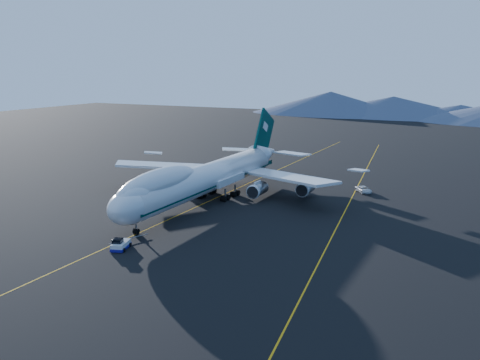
% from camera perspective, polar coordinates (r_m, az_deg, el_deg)
% --- Properties ---
extents(ground, '(500.00, 500.00, 0.00)m').
position_cam_1_polar(ground, '(122.75, -3.54, -2.37)').
color(ground, black).
rests_on(ground, ground).
extents(taxiway_line_main, '(0.25, 220.00, 0.01)m').
position_cam_1_polar(taxiway_line_main, '(122.75, -3.54, -2.37)').
color(taxiway_line_main, orange).
rests_on(taxiway_line_main, ground).
extents(taxiway_line_side, '(28.08, 198.09, 0.01)m').
position_cam_1_polar(taxiway_line_side, '(120.74, 11.36, -2.83)').
color(taxiway_line_side, orange).
rests_on(taxiway_line_side, ground).
extents(boeing_747, '(59.62, 72.43, 19.37)m').
position_cam_1_polar(boeing_747, '(121.46, -3.57, 0.29)').
color(boeing_747, silver).
rests_on(boeing_747, ground).
extents(pushback_tug, '(3.50, 4.88, 1.92)m').
position_cam_1_polar(pushback_tug, '(94.02, -12.60, -6.83)').
color(pushback_tug, silver).
rests_on(pushback_tug, ground).
extents(service_van, '(5.31, 5.85, 1.51)m').
position_cam_1_polar(service_van, '(135.03, 13.06, -1.00)').
color(service_van, silver).
rests_on(service_van, ground).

